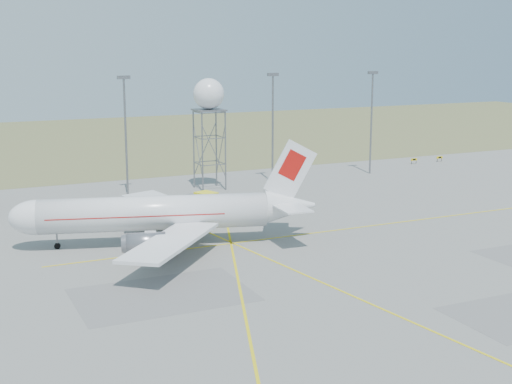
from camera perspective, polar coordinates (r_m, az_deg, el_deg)
name	(u,v)px	position (r m, az deg, el deg)	size (l,w,h in m)	color
ground	(408,313)	(71.67, 12.04, -9.44)	(400.00, 400.00, 0.00)	gray
grass_strip	(92,141)	(198.90, -12.96, 4.01)	(400.00, 120.00, 0.03)	#4E5931
mast_b	(125,126)	(123.66, -10.41, 5.24)	(2.20, 0.50, 20.50)	slate
mast_c	(273,119)	(133.47, 1.35, 5.89)	(2.20, 0.50, 20.50)	slate
mast_d	(372,114)	(144.55, 9.23, 6.19)	(2.20, 0.50, 20.50)	slate
taxi_sign_near	(414,160)	(159.85, 12.53, 2.53)	(1.60, 0.17, 1.20)	black
taxi_sign_far	(440,158)	(164.18, 14.47, 2.68)	(1.60, 0.17, 1.20)	black
airliner_main	(159,214)	(92.86, -7.75, -1.74)	(39.08, 37.08, 13.50)	white
radar_tower	(209,128)	(127.48, -3.77, 5.17)	(5.48, 5.48, 19.82)	slate
fire_truck	(190,208)	(105.84, -5.28, -1.31)	(10.01, 6.14, 3.80)	yellow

